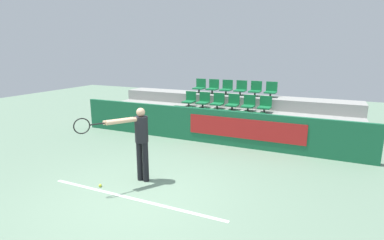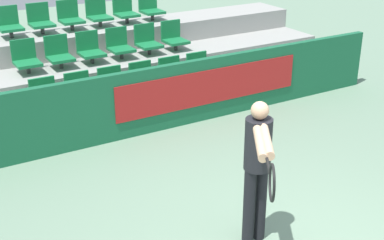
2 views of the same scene
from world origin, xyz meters
name	(u,v)px [view 2 (image 2 of 2)]	position (x,y,z in m)	size (l,w,h in m)	color
barrier_wall	(148,101)	(0.03, 3.91, 0.55)	(9.48, 0.14, 1.09)	#19603D
bleacher_tier_front	(133,110)	(0.00, 4.48, 0.20)	(9.08, 0.98, 0.40)	#9E9E99
bleacher_tier_middle	(110,82)	(0.00, 5.46, 0.40)	(9.08, 0.98, 0.80)	#9E9E99
bleacher_tier_back	(90,59)	(0.00, 6.45, 0.60)	(9.08, 0.98, 1.20)	#9E9E99
stadium_chair_0	(45,98)	(-1.43, 4.60, 0.64)	(0.41, 0.45, 0.55)	#333333
stadium_chair_1	(80,92)	(-0.86, 4.60, 0.64)	(0.41, 0.45, 0.55)	#333333
stadium_chair_2	(113,86)	(-0.29, 4.60, 0.64)	(0.41, 0.45, 0.55)	#333333
stadium_chair_3	(144,80)	(0.29, 4.60, 0.64)	(0.41, 0.45, 0.55)	#333333
stadium_chair_4	(173,75)	(0.86, 4.60, 0.64)	(0.41, 0.45, 0.55)	#333333
stadium_chair_5	(200,70)	(1.43, 4.60, 0.64)	(0.41, 0.45, 0.55)	#333333
stadium_chair_6	(26,59)	(-1.43, 5.59, 1.04)	(0.41, 0.45, 0.55)	#333333
stadium_chair_7	(59,54)	(-0.86, 5.59, 1.04)	(0.41, 0.45, 0.55)	#333333
stadium_chair_8	(90,49)	(-0.29, 5.59, 1.04)	(0.41, 0.45, 0.55)	#333333
stadium_chair_9	(119,45)	(0.29, 5.59, 1.04)	(0.41, 0.45, 0.55)	#333333
stadium_chair_10	(147,41)	(0.86, 5.59, 1.04)	(0.41, 0.45, 0.55)	#333333
stadium_chair_11	(174,37)	(1.43, 5.59, 1.04)	(0.41, 0.45, 0.55)	#333333
stadium_chair_12	(9,24)	(-1.43, 6.57, 1.44)	(0.41, 0.45, 0.55)	#333333
stadium_chair_13	(40,20)	(-0.86, 6.57, 1.44)	(0.41, 0.45, 0.55)	#333333
stadium_chair_14	(70,17)	(-0.29, 6.57, 1.44)	(0.41, 0.45, 0.55)	#333333
stadium_chair_15	(98,14)	(0.29, 6.57, 1.44)	(0.41, 0.45, 0.55)	#333333
stadium_chair_16	(125,11)	(0.86, 6.57, 1.44)	(0.41, 0.45, 0.55)	#333333
stadium_chair_17	(151,8)	(1.43, 6.57, 1.44)	(0.41, 0.45, 0.55)	#333333
tennis_player	(258,162)	(-0.32, 0.57, 1.03)	(0.91, 1.33, 1.68)	black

